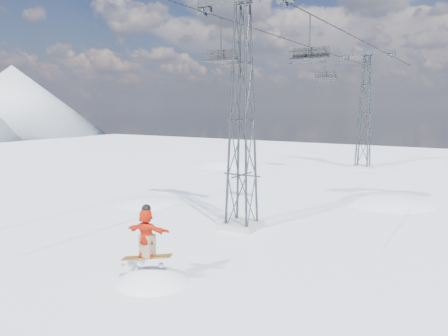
{
  "coord_description": "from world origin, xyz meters",
  "views": [
    {
      "loc": [
        11.18,
        -10.99,
        6.18
      ],
      "look_at": [
        1.7,
        4.76,
        3.56
      ],
      "focal_mm": 35.0,
      "sensor_mm": 36.0,
      "label": 1
    }
  ],
  "objects_px": {
    "lift_tower_far": "(365,113)",
    "lift_chair_near": "(222,56)",
    "snowboarder_jump": "(154,324)",
    "lift_tower_near": "(242,121)"
  },
  "relations": [
    {
      "from": "lift_tower_far",
      "to": "lift_chair_near",
      "type": "distance_m",
      "value": 23.68
    },
    {
      "from": "lift_chair_near",
      "to": "snowboarder_jump",
      "type": "bearing_deg",
      "value": -73.22
    },
    {
      "from": "snowboarder_jump",
      "to": "lift_chair_near",
      "type": "distance_m",
      "value": 14.29
    },
    {
      "from": "lift_tower_far",
      "to": "lift_tower_near",
      "type": "bearing_deg",
      "value": -90.0
    },
    {
      "from": "lift_tower_near",
      "to": "lift_chair_near",
      "type": "height_order",
      "value": "lift_tower_near"
    },
    {
      "from": "lift_tower_far",
      "to": "snowboarder_jump",
      "type": "distance_m",
      "value": 33.4
    },
    {
      "from": "lift_tower_near",
      "to": "lift_chair_near",
      "type": "relative_size",
      "value": 4.57
    },
    {
      "from": "lift_tower_near",
      "to": "snowboarder_jump",
      "type": "relative_size",
      "value": 1.68
    },
    {
      "from": "lift_tower_near",
      "to": "snowboarder_jump",
      "type": "distance_m",
      "value": 10.44
    },
    {
      "from": "snowboarder_jump",
      "to": "lift_chair_near",
      "type": "xyz_separation_m",
      "value": [
        -2.8,
        9.3,
        10.48
      ]
    }
  ]
}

